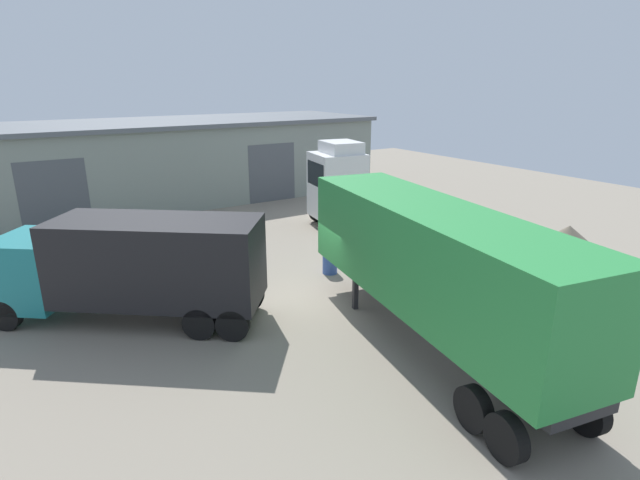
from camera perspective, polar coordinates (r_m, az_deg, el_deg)
ground_plane at (r=17.56m, az=-1.91°, el=-6.84°), size 60.00×60.00×0.00m
warehouse_building at (r=33.21m, az=-18.41°, el=8.50°), size 28.35×8.70×4.96m
tractor_unit_white at (r=26.12m, az=2.96°, el=6.13°), size 7.05×3.62×4.39m
container_trailer_green at (r=13.90m, az=12.83°, el=-2.45°), size 4.38×10.73×4.12m
box_truck_teal at (r=16.53m, az=-20.61°, el=-2.55°), size 7.93×6.93×3.32m
gravel_pile at (r=23.74m, az=26.42°, el=-0.22°), size 3.73×3.73×1.48m
oil_drum at (r=19.75m, az=1.14°, el=-2.61°), size 0.58×0.58×0.88m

